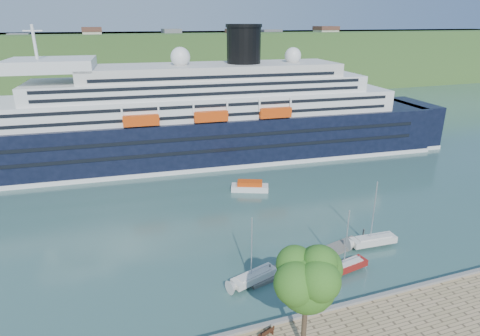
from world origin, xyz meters
name	(u,v)px	position (x,y,z in m)	size (l,w,h in m)	color
ground	(330,316)	(0.00, 0.00, 0.00)	(400.00, 400.00, 0.00)	#2D504B
far_hillside	(147,63)	(0.00, 145.00, 12.00)	(400.00, 50.00, 24.00)	#295020
quay_coping	(332,308)	(0.00, -0.20, 1.15)	(220.00, 0.50, 0.30)	slate
cruise_ship	(182,95)	(-3.77, 53.77, 14.05)	(125.15, 18.22, 28.10)	black
park_bench	(266,332)	(-7.88, -1.51, 1.54)	(1.68, 0.69, 1.08)	#422212
promenade_tree	(306,296)	(-5.22, -3.73, 6.54)	(6.68, 6.68, 11.07)	#2D6019
floating_pontoon	(308,260)	(2.61, 9.69, 0.20)	(18.08, 2.21, 0.40)	gray
sailboat_white_near	(255,252)	(-5.43, 7.80, 4.07)	(6.30, 1.75, 8.14)	silver
sailboat_red	(349,243)	(5.81, 6.11, 3.99)	(6.19, 1.72, 7.99)	maroon
sailboat_white_far	(376,216)	(12.56, 10.00, 4.50)	(6.97, 1.94, 9.00)	silver
tender_launch	(250,186)	(3.54, 33.11, 0.92)	(6.64, 2.27, 1.83)	#D2400C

